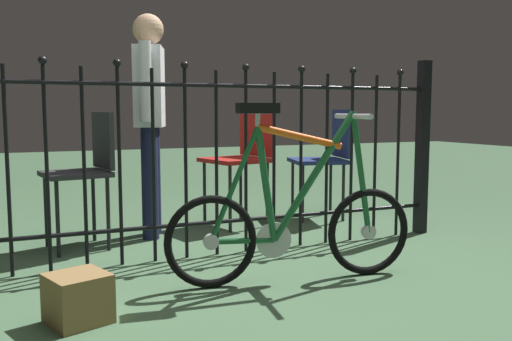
{
  "coord_description": "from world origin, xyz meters",
  "views": [
    {
      "loc": [
        -0.99,
        -2.38,
        0.85
      ],
      "look_at": [
        0.13,
        0.2,
        0.55
      ],
      "focal_mm": 38.75,
      "sensor_mm": 36.0,
      "label": 1
    }
  ],
  "objects": [
    {
      "name": "iron_fence",
      "position": [
        -0.04,
        0.68,
        0.6
      ],
      "size": [
        3.27,
        0.07,
        1.2
      ],
      "color": "black",
      "rests_on": "ground"
    },
    {
      "name": "display_crate",
      "position": [
        -0.79,
        -0.11,
        0.1
      ],
      "size": [
        0.28,
        0.28,
        0.2
      ],
      "primitive_type": "cube",
      "rotation": [
        0.0,
        0.0,
        0.33
      ],
      "color": "olive",
      "rests_on": "ground"
    },
    {
      "name": "ground_plane",
      "position": [
        0.0,
        0.0,
        0.0
      ],
      "size": [
        20.0,
        20.0,
        0.0
      ],
      "primitive_type": "plane",
      "color": "#446545"
    },
    {
      "name": "chair_charcoal",
      "position": [
        -0.59,
        1.17,
        0.52
      ],
      "size": [
        0.43,
        0.43,
        0.85
      ],
      "color": "black",
      "rests_on": "ground"
    },
    {
      "name": "bicycle",
      "position": [
        0.26,
        0.04,
        0.31
      ],
      "size": [
        1.28,
        0.4,
        0.89
      ],
      "color": "black",
      "rests_on": "ground"
    },
    {
      "name": "chair_red",
      "position": [
        0.57,
        1.44,
        0.53
      ],
      "size": [
        0.51,
        0.51,
        0.83
      ],
      "color": "black",
      "rests_on": "ground"
    },
    {
      "name": "chair_navy",
      "position": [
        1.28,
        1.42,
        0.53
      ],
      "size": [
        0.49,
        0.49,
        0.87
      ],
      "color": "black",
      "rests_on": "ground"
    },
    {
      "name": "person_visitor",
      "position": [
        -0.16,
        1.31,
        0.88
      ],
      "size": [
        0.27,
        0.45,
        1.49
      ],
      "color": "#191E3F",
      "rests_on": "ground"
    }
  ]
}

